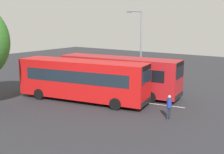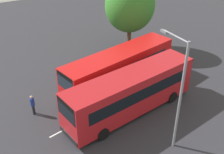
{
  "view_description": "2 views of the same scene",
  "coord_description": "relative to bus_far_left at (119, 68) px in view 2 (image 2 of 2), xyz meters",
  "views": [
    {
      "loc": [
        14.84,
        -19.18,
        6.5
      ],
      "look_at": [
        0.8,
        0.48,
        1.78
      ],
      "focal_mm": 46.67,
      "sensor_mm": 36.0,
      "label": 1
    },
    {
      "loc": [
        10.6,
        15.32,
        13.13
      ],
      "look_at": [
        0.94,
        -0.61,
        2.0
      ],
      "focal_mm": 43.78,
      "sensor_mm": 36.0,
      "label": 2
    }
  ],
  "objects": [
    {
      "name": "bus_far_left",
      "position": [
        0.0,
        0.0,
        0.0
      ],
      "size": [
        11.17,
        4.36,
        3.32
      ],
      "rotation": [
        0.0,
        0.0,
        0.19
      ],
      "color": "red",
      "rests_on": "ground"
    },
    {
      "name": "depot_tree",
      "position": [
        -5.1,
        -5.99,
        3.16
      ],
      "size": [
        5.4,
        4.86,
        7.83
      ],
      "color": "#4C3823",
      "rests_on": "ground"
    },
    {
      "name": "street_lamp",
      "position": [
        0.82,
        7.71,
        2.48
      ],
      "size": [
        0.3,
        2.44,
        7.43
      ],
      "rotation": [
        0.0,
        0.0,
        -1.62
      ],
      "color": "gray",
      "rests_on": "ground"
    },
    {
      "name": "bus_center_left",
      "position": [
        1.21,
        3.49,
        0.0
      ],
      "size": [
        11.14,
        3.69,
        3.32
      ],
      "rotation": [
        0.0,
        0.0,
        0.12
      ],
      "color": "#AD191E",
      "rests_on": "ground"
    },
    {
      "name": "ground_plane",
      "position": [
        0.52,
        1.81,
        -1.81
      ],
      "size": [
        69.82,
        69.82,
        0.0
      ],
      "primitive_type": "plane",
      "color": "#2B2B30"
    },
    {
      "name": "pedestrian",
      "position": [
        7.66,
        -0.06,
        -0.84
      ],
      "size": [
        0.45,
        0.45,
        1.65
      ],
      "rotation": [
        0.0,
        0.0,
        2.46
      ],
      "color": "#232833",
      "rests_on": "ground"
    },
    {
      "name": "lane_stripe_outer_left",
      "position": [
        0.52,
        1.81,
        -1.81
      ],
      "size": [
        14.13,
        2.53,
        0.01
      ],
      "primitive_type": "cube",
      "rotation": [
        0.0,
        0.0,
        0.17
      ],
      "color": "silver",
      "rests_on": "ground"
    }
  ]
}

